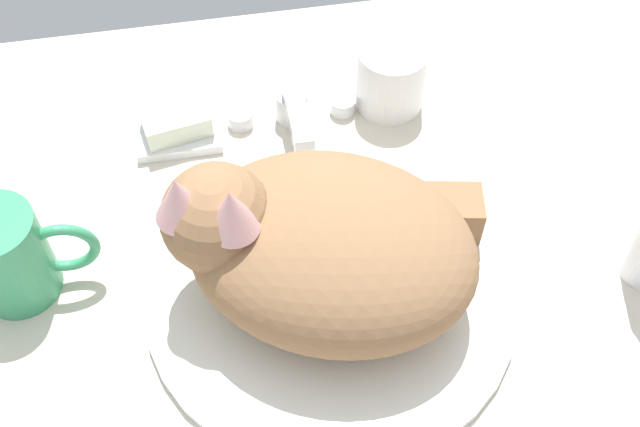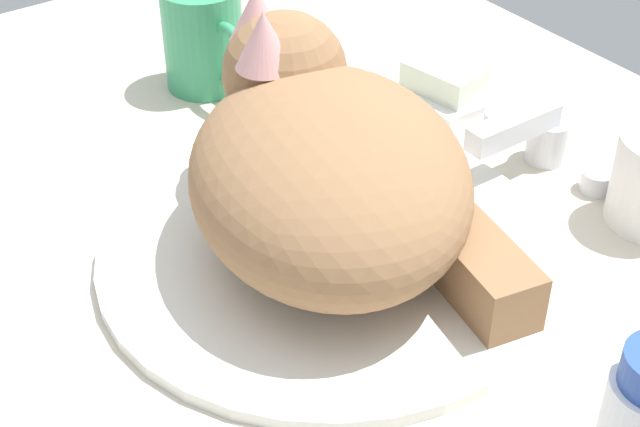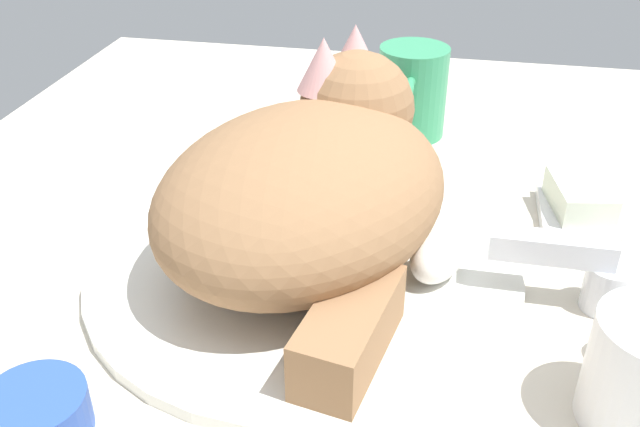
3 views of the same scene
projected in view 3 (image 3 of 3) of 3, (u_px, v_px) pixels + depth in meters
The scene contains 7 objects.
ground_plane at pixel (304, 287), 57.34cm from camera, with size 110.00×82.50×3.00cm, color beige.
sink_basin at pixel (304, 267), 56.30cm from camera, with size 34.27×34.27×1.02cm, color silver.
faucet at pixel (590, 277), 51.66cm from camera, with size 14.15×10.77×5.76cm.
cat at pixel (314, 183), 53.54cm from camera, with size 31.30×28.39×15.72cm.
coffee_mug at pixel (412, 93), 76.42cm from camera, with size 11.95×7.49×9.85cm.
soap_dish at pixel (576, 214), 63.03cm from camera, with size 9.00×6.40×1.20cm, color white.
soap_bar at pixel (580, 196), 62.05cm from camera, with size 6.90×4.61×2.59cm, color silver.
Camera 3 is at (44.79, 10.20, 33.37)cm, focal length 39.56 mm.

